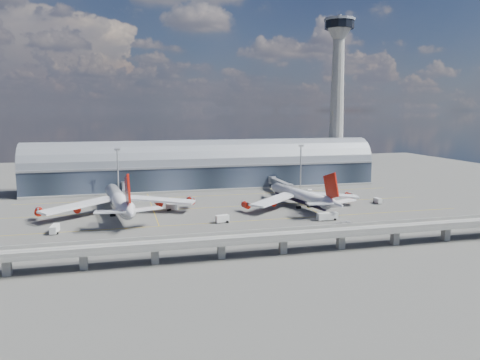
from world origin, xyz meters
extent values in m
plane|color=#474744|center=(0.00, 0.00, 0.00)|extent=(500.00, 500.00, 0.00)
cube|color=gold|center=(0.00, -10.00, 0.01)|extent=(200.00, 0.25, 0.01)
cube|color=gold|center=(0.00, 20.00, 0.01)|extent=(200.00, 0.25, 0.01)
cube|color=gold|center=(0.00, 50.00, 0.01)|extent=(200.00, 0.25, 0.01)
cube|color=gold|center=(-35.00, 30.00, 0.01)|extent=(0.25, 80.00, 0.01)
cube|color=gold|center=(35.00, 30.00, 0.01)|extent=(0.25, 80.00, 0.01)
cube|color=#1D2530|center=(0.00, 78.00, 7.00)|extent=(200.00, 28.00, 14.00)
cylinder|color=gray|center=(0.00, 78.00, 14.00)|extent=(200.00, 28.00, 28.00)
cube|color=gray|center=(0.00, 64.00, 14.00)|extent=(200.00, 1.00, 1.20)
cube|color=gray|center=(0.00, 78.00, 0.60)|extent=(200.00, 30.00, 1.20)
cube|color=gray|center=(85.00, 83.00, 4.00)|extent=(18.00, 18.00, 8.00)
cone|color=gray|center=(85.00, 83.00, 45.00)|extent=(10.00, 10.00, 90.00)
cone|color=gray|center=(85.00, 83.00, 92.00)|extent=(16.00, 16.00, 8.00)
cylinder|color=black|center=(85.00, 83.00, 97.00)|extent=(18.00, 18.00, 5.00)
cylinder|color=gray|center=(85.00, 83.00, 100.00)|extent=(19.00, 19.00, 1.50)
cylinder|color=gray|center=(85.00, 83.00, 101.50)|extent=(2.40, 2.40, 3.00)
cube|color=gray|center=(0.00, -55.00, 5.50)|extent=(220.00, 8.50, 1.20)
cube|color=gray|center=(0.00, -59.00, 6.60)|extent=(220.00, 0.40, 1.20)
cube|color=gray|center=(0.00, -51.00, 6.60)|extent=(220.00, 0.40, 1.20)
cube|color=gray|center=(0.00, -56.50, 6.15)|extent=(220.00, 0.12, 0.12)
cube|color=gray|center=(0.00, -53.50, 6.15)|extent=(220.00, 0.12, 0.12)
cube|color=gray|center=(-80.00, -55.00, 2.50)|extent=(2.20, 2.20, 5.00)
cube|color=gray|center=(-60.00, -55.00, 2.50)|extent=(2.20, 2.20, 5.00)
cube|color=gray|center=(-40.00, -55.00, 2.50)|extent=(2.20, 2.20, 5.00)
cube|color=gray|center=(-20.00, -55.00, 2.50)|extent=(2.20, 2.20, 5.00)
cube|color=gray|center=(0.00, -55.00, 2.50)|extent=(2.20, 2.20, 5.00)
cube|color=gray|center=(20.00, -55.00, 2.50)|extent=(2.20, 2.20, 5.00)
cube|color=gray|center=(40.00, -55.00, 2.50)|extent=(2.20, 2.20, 5.00)
cube|color=gray|center=(60.00, -55.00, 2.50)|extent=(2.20, 2.20, 5.00)
cylinder|color=gray|center=(-50.00, 55.00, 12.50)|extent=(0.70, 0.70, 25.00)
cube|color=gray|center=(-50.00, 55.00, 25.20)|extent=(3.00, 0.40, 1.00)
cylinder|color=gray|center=(50.00, 55.00, 12.50)|extent=(0.70, 0.70, 25.00)
cube|color=gray|center=(50.00, 55.00, 25.20)|extent=(3.00, 0.40, 1.00)
cylinder|color=white|center=(-49.98, 17.14, 6.22)|extent=(12.81, 53.62, 6.42)
cone|color=white|center=(-53.56, 46.55, 6.22)|extent=(7.35, 8.75, 6.42)
cone|color=white|center=(-46.16, -14.26, 7.03)|extent=(7.83, 12.73, 6.42)
cube|color=#A31207|center=(-46.52, -11.27, 14.95)|extent=(2.15, 12.00, 13.29)
cube|color=white|center=(-66.41, 13.12, 5.42)|extent=(31.12, 25.11, 2.60)
cube|color=white|center=(-33.06, 17.18, 5.42)|extent=(33.08, 19.12, 2.60)
cylinder|color=#A31207|center=(-67.27, 15.04, 3.61)|extent=(3.79, 5.37, 3.21)
cylinder|color=#A31207|center=(-82.10, 13.23, 3.61)|extent=(3.79, 5.37, 3.21)
cylinder|color=#A31207|center=(-32.69, 19.25, 3.61)|extent=(3.79, 5.37, 3.21)
cylinder|color=#A31207|center=(-17.86, 21.05, 3.61)|extent=(3.79, 5.37, 3.21)
cylinder|color=gray|center=(-52.25, 35.77, 1.51)|extent=(0.50, 0.50, 3.01)
cylinder|color=gray|center=(-52.68, 12.77, 1.51)|extent=(0.60, 0.60, 3.01)
cylinder|color=gray|center=(-46.31, 13.54, 1.51)|extent=(0.60, 0.60, 3.01)
cylinder|color=black|center=(-52.68, 12.77, 0.55)|extent=(2.37, 1.76, 1.51)
cylinder|color=black|center=(-46.31, 13.54, 0.55)|extent=(2.37, 1.76, 1.51)
cylinder|color=white|center=(32.46, 11.84, 5.49)|extent=(13.01, 45.29, 5.40)
cone|color=white|center=(28.14, 36.78, 5.49)|extent=(6.59, 8.26, 5.40)
cone|color=white|center=(37.10, -14.93, 6.24)|extent=(7.23, 11.93, 5.40)
cube|color=#A31207|center=(36.63, -12.18, 13.32)|extent=(2.54, 11.08, 12.33)
cube|color=white|center=(18.41, 7.51, 4.75)|extent=(26.75, 23.11, 2.31)
cube|color=white|center=(47.15, 12.49, 4.75)|extent=(29.01, 15.84, 2.31)
cylinder|color=black|center=(32.46, 11.84, 4.01)|extent=(11.42, 40.60, 4.59)
cylinder|color=#A31207|center=(17.56, 9.26, 3.07)|extent=(3.73, 5.10, 2.98)
cylinder|color=#A31207|center=(4.79, 7.04, 3.07)|extent=(3.73, 5.10, 2.98)
cylinder|color=#A31207|center=(47.37, 14.42, 3.07)|extent=(3.73, 5.10, 2.98)
cylinder|color=#A31207|center=(60.14, 16.63, 3.07)|extent=(3.73, 5.10, 2.98)
cylinder|color=gray|center=(29.75, 27.48, 1.40)|extent=(0.47, 0.47, 2.79)
cylinder|color=gray|center=(30.16, 7.66, 1.40)|extent=(0.56, 0.56, 2.79)
cylinder|color=gray|center=(36.04, 8.68, 1.40)|extent=(0.56, 0.56, 2.79)
cylinder|color=black|center=(30.16, 7.66, 0.51)|extent=(2.26, 1.73, 1.40)
cylinder|color=black|center=(36.04, 8.68, 0.51)|extent=(2.26, 1.73, 1.40)
cube|color=gray|center=(-46.48, 52.00, 5.20)|extent=(3.00, 24.00, 3.00)
cube|color=gray|center=(-46.48, 40.00, 5.20)|extent=(3.60, 3.60, 3.40)
cylinder|color=gray|center=(-46.48, 64.00, 5.20)|extent=(4.40, 4.40, 4.00)
cylinder|color=gray|center=(-46.48, 40.00, 1.70)|extent=(0.50, 0.50, 3.40)
cylinder|color=black|center=(-46.48, 40.00, 0.35)|extent=(1.40, 0.80, 0.80)
cube|color=gray|center=(35.96, 50.00, 5.20)|extent=(3.00, 28.00, 3.00)
cube|color=gray|center=(35.96, 36.00, 5.20)|extent=(3.60, 3.60, 3.40)
cylinder|color=gray|center=(35.96, 64.00, 5.20)|extent=(4.40, 4.40, 4.00)
cylinder|color=gray|center=(35.96, 36.00, 1.70)|extent=(0.50, 0.50, 3.40)
cylinder|color=black|center=(35.96, 36.00, 0.35)|extent=(1.40, 0.80, 0.80)
cube|color=silver|center=(-73.13, -10.57, 1.62)|extent=(2.99, 7.27, 2.63)
cylinder|color=black|center=(-73.35, -8.32, 0.46)|extent=(2.60, 1.15, 0.91)
cylinder|color=black|center=(-72.92, -12.83, 0.46)|extent=(2.60, 1.15, 0.91)
cube|color=silver|center=(-9.86, -10.33, 1.71)|extent=(5.74, 3.52, 2.78)
cylinder|color=black|center=(-8.19, -10.69, 0.48)|extent=(1.50, 2.81, 0.96)
cylinder|color=black|center=(-11.53, -9.97, 0.48)|extent=(1.50, 2.81, 0.96)
cube|color=silver|center=(33.00, -17.21, 1.74)|extent=(8.75, 2.73, 2.82)
cylinder|color=black|center=(35.78, -17.28, 0.49)|extent=(1.05, 2.74, 0.98)
cylinder|color=black|center=(30.22, -17.13, 0.49)|extent=(1.05, 2.74, 0.98)
cube|color=silver|center=(71.88, 9.29, 1.42)|extent=(2.13, 5.35, 2.30)
cylinder|color=black|center=(71.86, 10.99, 0.40)|extent=(2.23, 0.83, 0.80)
cylinder|color=black|center=(71.91, 7.59, 0.40)|extent=(2.23, 0.83, 0.80)
cube|color=silver|center=(49.54, 40.38, 1.46)|extent=(3.58, 5.02, 2.38)
cylinder|color=black|center=(49.03, 41.75, 0.41)|extent=(2.43, 1.57, 0.82)
cylinder|color=black|center=(50.06, 39.01, 0.41)|extent=(2.43, 1.57, 0.82)
cube|color=silver|center=(-26.85, 19.15, 1.48)|extent=(5.28, 5.58, 2.41)
cylinder|color=black|center=(-25.67, 20.48, 0.42)|extent=(2.29, 2.16, 0.83)
cylinder|color=black|center=(-28.02, 17.81, 0.42)|extent=(2.29, 2.16, 0.83)
cube|color=gray|center=(-30.47, -37.60, 0.26)|extent=(2.86, 2.25, 0.32)
cube|color=#A7A7AB|center=(-30.47, -37.60, 1.10)|extent=(2.43, 2.05, 1.58)
cube|color=gray|center=(-27.82, -38.27, 0.26)|extent=(2.86, 2.25, 0.32)
cube|color=#A7A7AB|center=(-27.82, -38.27, 1.10)|extent=(2.43, 2.05, 1.58)
cube|color=gray|center=(-25.18, -38.95, 0.26)|extent=(2.86, 2.25, 0.32)
cube|color=#A7A7AB|center=(-25.18, -38.95, 1.10)|extent=(2.43, 2.05, 1.58)
cube|color=gray|center=(39.62, -39.16, 0.29)|extent=(2.97, 2.17, 0.34)
cube|color=#A7A7AB|center=(39.62, -39.16, 1.20)|extent=(2.50, 2.00, 1.72)
cube|color=gray|center=(42.58, -38.77, 0.29)|extent=(2.97, 2.17, 0.34)
cube|color=#A7A7AB|center=(42.58, -38.77, 1.20)|extent=(2.50, 2.00, 1.72)
cube|color=gray|center=(45.54, -38.39, 0.29)|extent=(2.97, 2.17, 0.34)
cube|color=#A7A7AB|center=(45.54, -38.39, 1.20)|extent=(2.50, 2.00, 1.72)
cube|color=gray|center=(48.49, -38.01, 0.29)|extent=(2.97, 2.17, 0.34)
cube|color=#A7A7AB|center=(48.49, -38.01, 1.20)|extent=(2.50, 2.00, 1.72)
cube|color=gray|center=(51.45, -37.63, 0.29)|extent=(2.97, 2.17, 0.34)
cube|color=#A7A7AB|center=(51.45, -37.63, 1.20)|extent=(2.50, 2.00, 1.72)
cube|color=gray|center=(32.78, -27.31, 0.22)|extent=(2.19, 1.53, 0.26)
cube|color=#A7A7AB|center=(32.78, -27.31, 0.93)|extent=(1.83, 1.42, 1.32)
cube|color=gray|center=(35.07, -27.18, 0.22)|extent=(2.19, 1.53, 0.26)
cube|color=#A7A7AB|center=(35.07, -27.18, 0.93)|extent=(1.83, 1.42, 1.32)
cube|color=gray|center=(37.36, -27.06, 0.22)|extent=(2.19, 1.53, 0.26)
cube|color=#A7A7AB|center=(37.36, -27.06, 0.93)|extent=(1.83, 1.42, 1.32)
camera|label=1|loc=(-49.14, -189.99, 44.70)|focal=35.00mm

